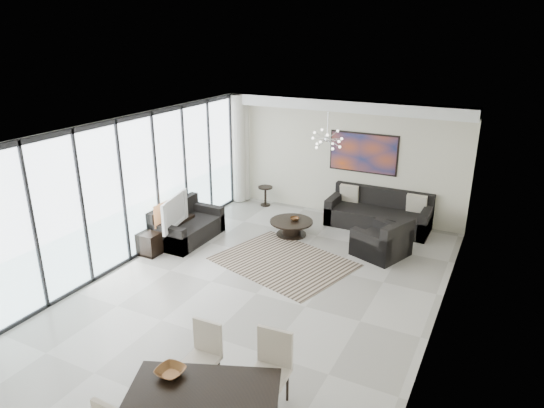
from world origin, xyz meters
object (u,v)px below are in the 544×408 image
Objects in this scene: dining_table at (204,395)px; coffee_table at (291,227)px; tv_console at (167,234)px; television at (170,211)px; sofa_main at (379,215)px.

coffee_table is at bearing 105.50° from dining_table.
tv_console is at bearing -142.36° from coffee_table.
television reaches higher than coffee_table.
dining_table is at bearing -90.29° from sofa_main.
tv_console is 0.60m from television.
dining_table is at bearing -150.69° from television.
coffee_table is 0.53× the size of dining_table.
sofa_main is at bearing 89.71° from dining_table.
coffee_table is 2.79m from tv_console.
sofa_main is 4.87m from television.
sofa_main reaches higher than dining_table.
coffee_table is 2.16m from sofa_main.
coffee_table is at bearing -139.48° from sofa_main.
dining_table is (1.60, -5.77, 0.41)m from coffee_table.
coffee_table is at bearing -62.54° from television.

